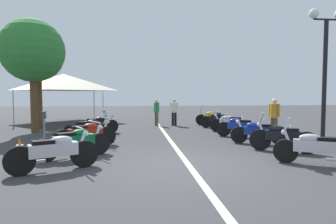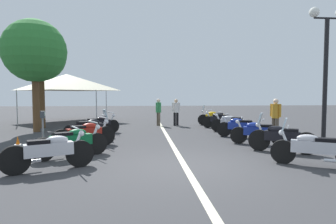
% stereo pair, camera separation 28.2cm
% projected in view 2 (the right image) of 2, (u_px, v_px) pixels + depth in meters
% --- Properties ---
extents(ground_plane, '(80.00, 80.00, 0.00)m').
position_uv_depth(ground_plane, '(185.00, 166.00, 7.18)').
color(ground_plane, '#38383A').
extents(lane_centre_stripe, '(16.06, 0.16, 0.01)m').
position_uv_depth(lane_centre_stripe, '(170.00, 142.00, 10.92)').
color(lane_centre_stripe, beige).
rests_on(lane_centre_stripe, ground_plane).
extents(motorcycle_left_row_0, '(1.08, 1.95, 1.01)m').
position_uv_depth(motorcycle_left_row_0, '(50.00, 151.00, 6.71)').
color(motorcycle_left_row_0, black).
rests_on(motorcycle_left_row_0, ground_plane).
extents(motorcycle_left_row_1, '(1.30, 1.91, 1.01)m').
position_uv_depth(motorcycle_left_row_1, '(72.00, 142.00, 8.12)').
color(motorcycle_left_row_1, black).
rests_on(motorcycle_left_row_1, ground_plane).
extents(motorcycle_left_row_2, '(1.25, 1.98, 1.02)m').
position_uv_depth(motorcycle_left_row_2, '(85.00, 134.00, 9.72)').
color(motorcycle_left_row_2, black).
rests_on(motorcycle_left_row_2, ground_plane).
extents(motorcycle_left_row_3, '(1.00, 1.91, 1.20)m').
position_uv_depth(motorcycle_left_row_3, '(89.00, 128.00, 11.51)').
color(motorcycle_left_row_3, black).
rests_on(motorcycle_left_row_3, ground_plane).
extents(motorcycle_left_row_4, '(1.36, 1.82, 0.99)m').
position_uv_depth(motorcycle_left_row_4, '(99.00, 124.00, 12.97)').
color(motorcycle_left_row_4, black).
rests_on(motorcycle_left_row_4, ground_plane).
extents(motorcycle_right_row_0, '(1.19, 1.92, 1.20)m').
position_uv_depth(motorcycle_right_row_0, '(314.00, 148.00, 7.12)').
color(motorcycle_right_row_0, black).
rests_on(motorcycle_right_row_0, ground_plane).
extents(motorcycle_right_row_1, '(1.19, 1.82, 1.23)m').
position_uv_depth(motorcycle_right_row_1, '(281.00, 137.00, 8.85)').
color(motorcycle_right_row_1, black).
rests_on(motorcycle_right_row_1, ground_plane).
extents(motorcycle_right_row_2, '(0.97, 1.94, 0.99)m').
position_uv_depth(motorcycle_right_row_2, '(258.00, 132.00, 10.28)').
color(motorcycle_right_row_2, black).
rests_on(motorcycle_right_row_2, ground_plane).
extents(motorcycle_right_row_3, '(1.03, 1.85, 1.00)m').
position_uv_depth(motorcycle_right_row_3, '(240.00, 127.00, 12.00)').
color(motorcycle_right_row_3, black).
rests_on(motorcycle_right_row_3, ground_plane).
extents(motorcycle_right_row_4, '(1.13, 1.89, 1.00)m').
position_uv_depth(motorcycle_right_row_4, '(232.00, 123.00, 13.56)').
color(motorcycle_right_row_4, black).
rests_on(motorcycle_right_row_4, ground_plane).
extents(motorcycle_right_row_5, '(1.11, 1.83, 1.00)m').
position_uv_depth(motorcycle_right_row_5, '(220.00, 120.00, 15.26)').
color(motorcycle_right_row_5, black).
rests_on(motorcycle_right_row_5, ground_plane).
extents(motorcycle_right_row_6, '(0.99, 1.95, 1.21)m').
position_uv_depth(motorcycle_right_row_6, '(214.00, 118.00, 16.69)').
color(motorcycle_right_row_6, black).
rests_on(motorcycle_right_row_6, ground_plane).
extents(street_lamp_twin_globe, '(0.32, 1.22, 4.62)m').
position_uv_depth(street_lamp_twin_globe, '(326.00, 52.00, 9.24)').
color(street_lamp_twin_globe, black).
rests_on(street_lamp_twin_globe, ground_plane).
extents(parking_meter, '(0.19, 0.15, 1.29)m').
position_uv_depth(parking_meter, '(43.00, 124.00, 8.93)').
color(parking_meter, slate).
rests_on(parking_meter, ground_plane).
extents(traffic_cone_0, '(0.36, 0.36, 0.61)m').
position_uv_depth(traffic_cone_0, '(18.00, 147.00, 8.18)').
color(traffic_cone_0, orange).
rests_on(traffic_cone_0, ground_plane).
extents(bystander_1, '(0.48, 0.32, 1.64)m').
position_uv_depth(bystander_1, '(275.00, 115.00, 12.03)').
color(bystander_1, brown).
rests_on(bystander_1, ground_plane).
extents(bystander_2, '(0.50, 0.32, 1.57)m').
position_uv_depth(bystander_2, '(158.00, 110.00, 16.58)').
color(bystander_2, brown).
rests_on(bystander_2, ground_plane).
extents(bystander_3, '(0.32, 0.50, 1.56)m').
position_uv_depth(bystander_3, '(176.00, 110.00, 16.56)').
color(bystander_3, black).
rests_on(bystander_3, ground_plane).
extents(roadside_tree_0, '(2.99, 2.99, 5.42)m').
position_uv_depth(roadside_tree_0, '(35.00, 51.00, 13.62)').
color(roadside_tree_0, brown).
rests_on(roadside_tree_0, ground_plane).
extents(roadside_tree_1, '(2.63, 2.63, 5.19)m').
position_uv_depth(roadside_tree_1, '(41.00, 57.00, 15.20)').
color(roadside_tree_1, brown).
rests_on(roadside_tree_1, ground_plane).
extents(event_tent, '(5.10, 5.10, 3.20)m').
position_uv_depth(event_tent, '(67.00, 82.00, 19.04)').
color(event_tent, beige).
rests_on(event_tent, ground_plane).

